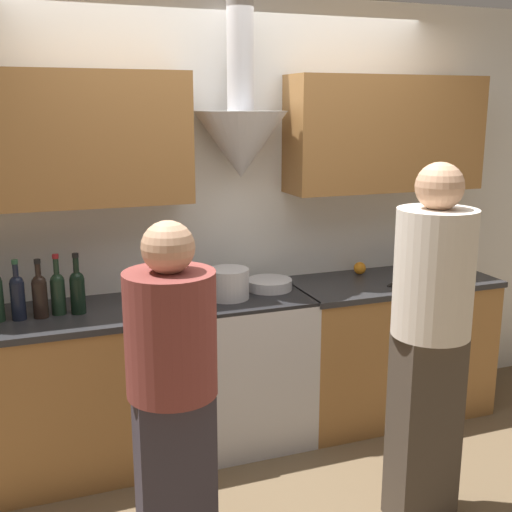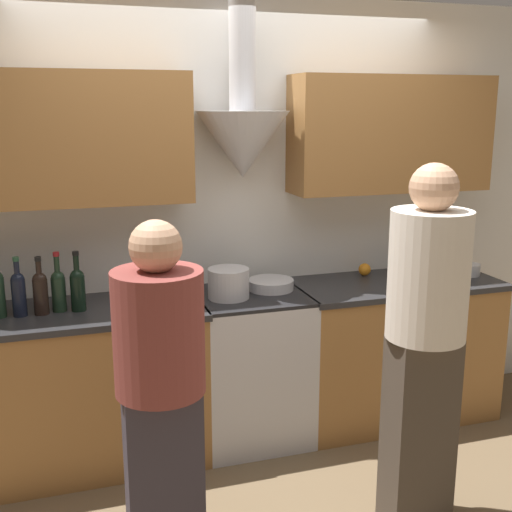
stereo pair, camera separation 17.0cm
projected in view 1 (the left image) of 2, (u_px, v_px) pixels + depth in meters
ground_plane at (271, 463)px, 3.63m from camera, size 12.00×12.00×0.00m
wall_back at (231, 190)px, 3.83m from camera, size 8.40×0.54×2.60m
counter_left at (75, 392)px, 3.49m from camera, size 1.42×0.62×0.90m
counter_right at (388, 346)px, 4.15m from camera, size 1.29×0.62×0.90m
stove_range at (250, 366)px, 3.83m from camera, size 0.63×0.60×0.90m
wine_bottle_4 at (18, 295)px, 3.26m from camera, size 0.07×0.07×0.32m
wine_bottle_5 at (40, 294)px, 3.29m from camera, size 0.08×0.08×0.31m
wine_bottle_6 at (58, 291)px, 3.35m from camera, size 0.08×0.08×0.32m
wine_bottle_7 at (77, 290)px, 3.36m from camera, size 0.08×0.08×0.32m
stock_pot at (228, 284)px, 3.63m from camera, size 0.24×0.24×0.17m
mixing_bowl at (269, 284)px, 3.82m from camera, size 0.27×0.27×0.06m
orange_fruit at (360, 268)px, 4.17m from camera, size 0.08×0.08×0.08m
saucepan at (461, 267)px, 4.21m from camera, size 0.15×0.15×0.07m
chefs_knife at (396, 283)px, 3.96m from camera, size 0.19×0.14×0.01m
person_foreground_left at (173, 389)px, 2.62m from camera, size 0.37×0.37×1.54m
person_foreground_right at (430, 332)px, 2.95m from camera, size 0.36×0.36×1.73m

